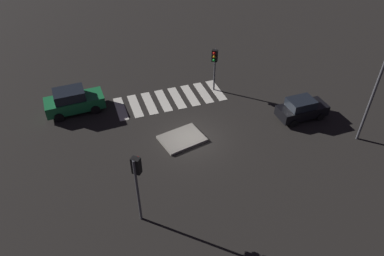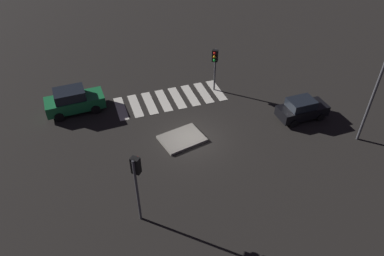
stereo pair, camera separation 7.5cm
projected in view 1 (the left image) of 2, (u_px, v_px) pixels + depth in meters
name	position (u px, v px, depth m)	size (l,w,h in m)	color
ground_plane	(192.00, 139.00, 25.14)	(80.00, 80.00, 0.00)	black
traffic_island	(182.00, 139.00, 25.04)	(3.33, 2.76, 0.18)	gray
car_green	(73.00, 101.00, 27.22)	(4.46, 2.22, 1.91)	#196B38
car_black	(302.00, 109.00, 26.64)	(3.80, 1.81, 1.64)	black
traffic_light_north	(137.00, 174.00, 17.86)	(0.54, 0.53, 4.38)	#47474C
traffic_light_south	(215.00, 60.00, 28.33)	(0.54, 0.53, 3.72)	#47474C
street_lamp	(382.00, 70.00, 21.83)	(0.56, 0.56, 7.99)	#47474C
crosswalk_near	(170.00, 99.00, 29.06)	(8.75, 3.20, 0.02)	silver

